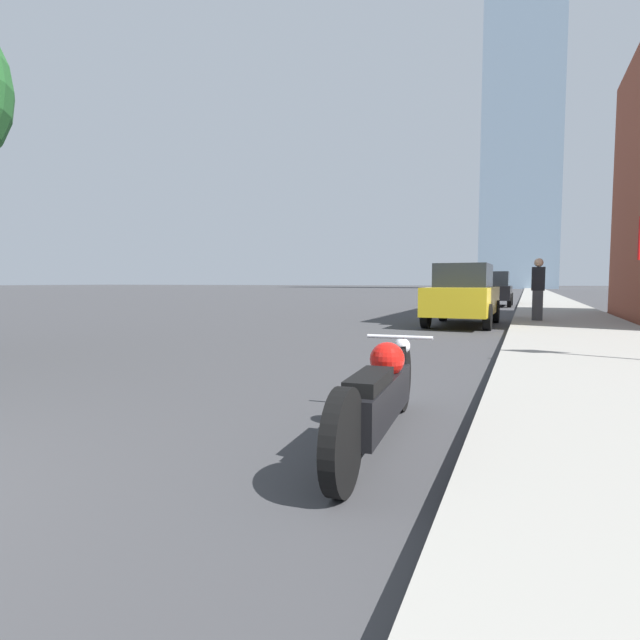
% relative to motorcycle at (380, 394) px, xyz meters
% --- Properties ---
extents(sidewalk, '(3.07, 240.00, 0.15)m').
position_rel_motorcycle_xyz_m(sidewalk, '(2.21, 36.67, -0.30)').
color(sidewalk, gray).
rests_on(sidewalk, ground_plane).
extents(distant_tower, '(14.53, 14.53, 55.13)m').
position_rel_motorcycle_xyz_m(distant_tower, '(-0.70, 106.06, 27.19)').
color(distant_tower, '#8CA5BC').
rests_on(distant_tower, ground_plane).
extents(motorcycle, '(0.62, 2.69, 0.76)m').
position_rel_motorcycle_xyz_m(motorcycle, '(0.00, 0.00, 0.00)').
color(motorcycle, black).
rests_on(motorcycle, ground_plane).
extents(parked_car_yellow, '(1.86, 4.43, 1.78)m').
position_rel_motorcycle_xyz_m(parked_car_yellow, '(-0.65, 11.23, 0.51)').
color(parked_car_yellow, gold).
rests_on(parked_car_yellow, ground_plane).
extents(parked_car_black, '(1.95, 3.96, 1.81)m').
position_rel_motorcycle_xyz_m(parked_car_black, '(-0.61, 24.05, 0.51)').
color(parked_car_black, black).
rests_on(parked_car_black, ground_plane).
extents(pedestrian, '(0.36, 0.25, 1.79)m').
position_rel_motorcycle_xyz_m(pedestrian, '(1.34, 12.02, 0.70)').
color(pedestrian, '#38383D').
rests_on(pedestrian, sidewalk).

